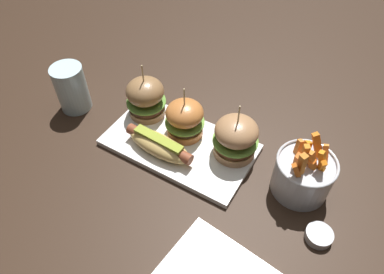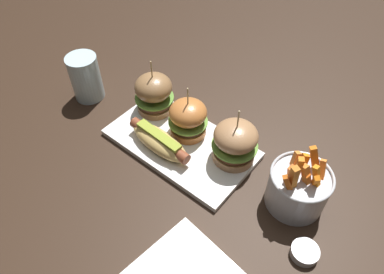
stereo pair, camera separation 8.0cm
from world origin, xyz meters
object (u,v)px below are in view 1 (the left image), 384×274
object	(u,v)px
slider_center	(185,119)
platter_main	(179,145)
hot_dog	(159,145)
water_glass	(72,88)
slider_left	(146,97)
slider_right	(236,137)
sauce_ramekin	(319,235)
fries_bucket	(303,174)

from	to	relation	value
slider_center	platter_main	bearing A→B (deg)	-80.55
hot_dog	water_glass	xyz separation A→B (m)	(-0.29, 0.03, 0.03)
slider_left	slider_center	size ratio (longest dim) A/B	1.07
slider_right	sauce_ramekin	world-z (taller)	slider_right
slider_left	water_glass	bearing A→B (deg)	-160.78
sauce_ramekin	hot_dog	bearing A→B (deg)	177.58
platter_main	water_glass	bearing A→B (deg)	-176.49
hot_dog	slider_left	distance (m)	0.14
slider_right	hot_dog	bearing A→B (deg)	-150.40
hot_dog	slider_right	xyz separation A→B (m)	(0.15, 0.09, 0.03)
fries_bucket	sauce_ramekin	bearing A→B (deg)	-51.91
sauce_ramekin	slider_right	bearing A→B (deg)	156.56
platter_main	slider_right	xyz separation A→B (m)	(0.12, 0.04, 0.06)
slider_right	fries_bucket	size ratio (longest dim) A/B	1.00
hot_dog	slider_right	world-z (taller)	slider_right
hot_dog	sauce_ramekin	bearing A→B (deg)	-2.42
slider_center	sauce_ramekin	bearing A→B (deg)	-14.81
hot_dog	sauce_ramekin	size ratio (longest dim) A/B	3.32
fries_bucket	sauce_ramekin	xyz separation A→B (m)	(0.07, -0.09, -0.04)
hot_dog	slider_center	xyz separation A→B (m)	(0.02, 0.08, 0.03)
slider_right	water_glass	world-z (taller)	slider_right
hot_dog	slider_left	bearing A→B (deg)	137.58
slider_right	sauce_ramekin	xyz separation A→B (m)	(0.23, -0.10, -0.05)
slider_center	slider_right	distance (m)	0.13
platter_main	slider_center	size ratio (longest dim) A/B	2.54
slider_left	slider_right	distance (m)	0.25
slider_left	fries_bucket	distance (m)	0.41
slider_left	slider_center	xyz separation A→B (m)	(0.12, -0.01, -0.01)
platter_main	water_glass	world-z (taller)	water_glass
slider_center	fries_bucket	bearing A→B (deg)	-0.66
slider_left	slider_center	bearing A→B (deg)	-5.09
platter_main	slider_center	world-z (taller)	slider_center
platter_main	water_glass	distance (m)	0.32
water_glass	hot_dog	bearing A→B (deg)	-5.14
hot_dog	fries_bucket	xyz separation A→B (m)	(0.31, 0.08, 0.01)
hot_dog	slider_left	world-z (taller)	slider_left
slider_right	fries_bucket	xyz separation A→B (m)	(0.16, -0.01, -0.01)
fries_bucket	water_glass	distance (m)	0.60
hot_dog	slider_center	world-z (taller)	slider_center
sauce_ramekin	water_glass	bearing A→B (deg)	176.42
slider_center	fries_bucket	size ratio (longest dim) A/B	0.96
sauce_ramekin	fries_bucket	bearing A→B (deg)	128.09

